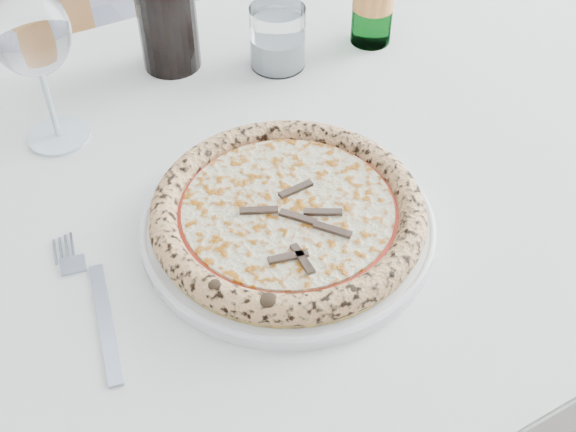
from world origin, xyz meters
The scene contains 7 objects.
dining_table centered at (-0.04, 0.00, 0.66)m, with size 1.40×0.88×0.76m.
chair_far centered at (-0.09, 0.78, 0.53)m, with size 0.47×0.47×0.93m.
plate centered at (-0.04, -0.10, 0.76)m, with size 0.31×0.31×0.02m.
pizza centered at (-0.04, -0.10, 0.78)m, with size 0.29×0.29×0.03m.
fork centered at (-0.26, -0.08, 0.76)m, with size 0.05×0.21×0.00m.
wine_glass centered at (-0.20, 0.18, 0.90)m, with size 0.09×0.09×0.20m.
tumbler centered at (0.11, 0.18, 0.79)m, with size 0.08×0.08×0.08m.
Camera 1 is at (-0.33, -0.55, 1.31)m, focal length 45.00 mm.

